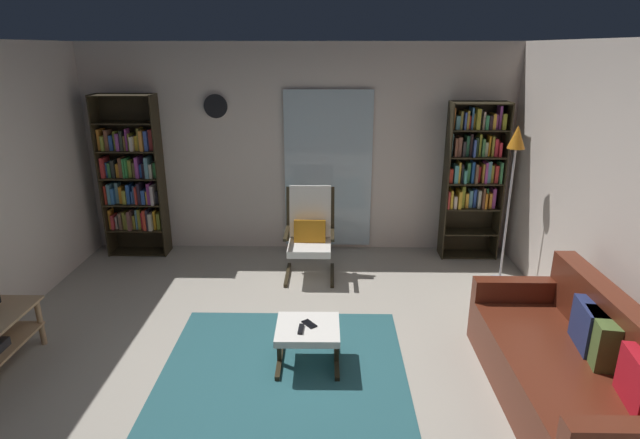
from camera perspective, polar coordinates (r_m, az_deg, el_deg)
name	(u,v)px	position (r m, az deg, el deg)	size (l,w,h in m)	color
ground_plane	(281,378)	(4.31, -4.40, -17.27)	(7.02, 7.02, 0.00)	#ADA496
wall_back	(299,150)	(6.50, -2.36, 7.76)	(5.60, 0.06, 2.60)	beige
glass_door_panel	(328,171)	(6.48, 0.92, 5.48)	(1.10, 0.01, 2.00)	silver
area_rug	(283,378)	(4.31, -4.20, -17.21)	(2.01, 2.11, 0.01)	#295B62
bookshelf_near_tv	(133,179)	(6.77, -20.14, 4.26)	(0.74, 0.30, 2.01)	black
bookshelf_near_sofa	(473,170)	(6.51, 16.76, 5.29)	(0.69, 0.30, 1.93)	black
leather_sofa	(575,371)	(4.27, 26.54, -14.85)	(0.86, 1.95, 0.85)	#5B2415
lounge_armchair	(310,230)	(5.87, -1.13, -1.20)	(0.56, 0.65, 1.02)	black
ottoman	(308,333)	(4.30, -1.37, -12.56)	(0.52, 0.48, 0.36)	white
tv_remote	(301,329)	(4.21, -2.15, -12.12)	(0.04, 0.14, 0.02)	black
cell_phone	(309,324)	(4.29, -1.21, -11.58)	(0.07, 0.14, 0.01)	black
floor_lamp_by_shelf	(514,159)	(5.80, 20.88, 6.37)	(0.22, 0.22, 1.77)	#A5A5AD
wall_clock	(216,106)	(6.49, -11.57, 12.30)	(0.29, 0.03, 0.29)	silver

